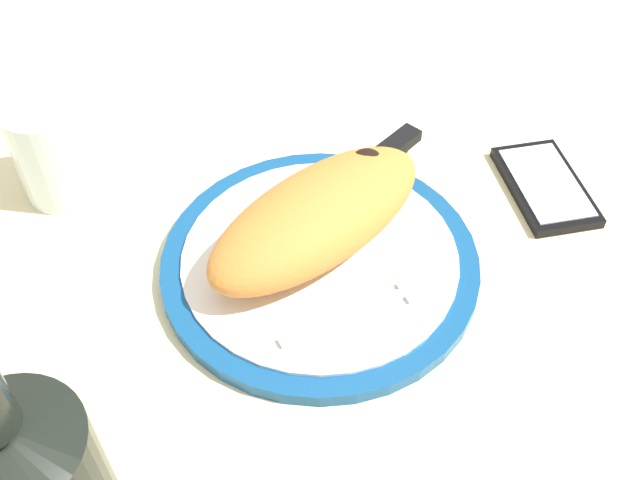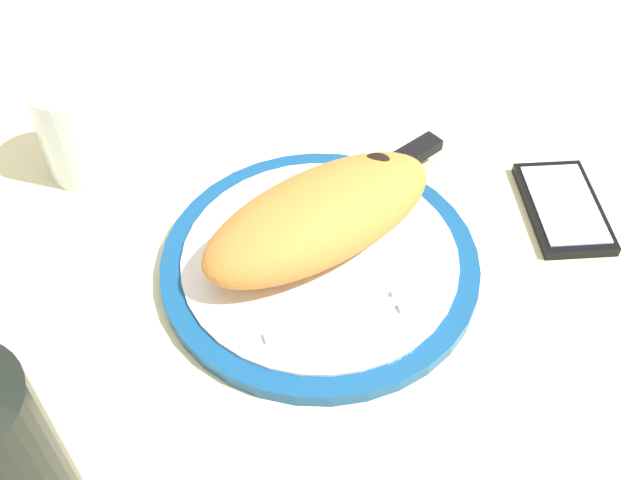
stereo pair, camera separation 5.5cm
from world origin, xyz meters
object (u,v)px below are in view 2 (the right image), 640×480
object	(u,v)px
calzone	(320,216)
smartphone	(563,207)
fork	(372,309)
plate	(320,262)
water_glass	(80,134)
knife	(376,177)

from	to	relation	value
calzone	smartphone	xyz separation A→B (cm)	(22.97, -5.39, -4.20)
calzone	fork	xyz separation A→B (cm)	(0.42, -8.68, -2.95)
plate	fork	size ratio (longest dim) A/B	1.83
smartphone	water_glass	world-z (taller)	water_glass
plate	calzone	xyz separation A→B (cm)	(0.76, 1.50, 3.99)
fork	water_glass	xyz separation A→B (cm)	(-16.06, 29.34, 2.47)
calzone	knife	distance (cm)	9.85
plate	calzone	world-z (taller)	calzone
plate	fork	distance (cm)	7.35
plate	calzone	distance (cm)	4.33
calzone	knife	bearing A→B (deg)	29.83
smartphone	water_glass	distance (cm)	46.72
fork	water_glass	world-z (taller)	water_glass
plate	knife	size ratio (longest dim) A/B	1.18
calzone	water_glass	bearing A→B (deg)	127.12
plate	knife	distance (cm)	11.00
calzone	knife	world-z (taller)	calzone
knife	water_glass	bearing A→B (deg)	146.25
plate	knife	bearing A→B (deg)	34.69
fork	water_glass	bearing A→B (deg)	118.69
calzone	water_glass	world-z (taller)	water_glass
plate	fork	xyz separation A→B (cm)	(1.18, -7.18, 1.04)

